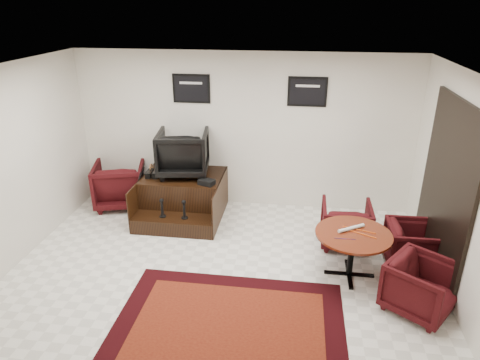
# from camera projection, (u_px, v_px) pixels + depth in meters

# --- Properties ---
(ground) EXTENTS (6.00, 6.00, 0.00)m
(ground) POSITION_uv_depth(u_px,v_px,m) (218.00, 281.00, 5.90)
(ground) COLOR white
(ground) RESTS_ON ground
(room_shell) EXTENTS (6.02, 5.02, 2.81)m
(room_shell) POSITION_uv_depth(u_px,v_px,m) (250.00, 158.00, 5.26)
(room_shell) COLOR white
(room_shell) RESTS_ON ground
(area_rug) EXTENTS (2.74, 2.05, 0.01)m
(area_rug) POSITION_uv_depth(u_px,v_px,m) (228.00, 328.00, 5.04)
(area_rug) COLOR black
(area_rug) RESTS_ON ground
(shine_podium) EXTENTS (1.41, 1.45, 0.73)m
(shine_podium) POSITION_uv_depth(u_px,v_px,m) (183.00, 197.00, 7.60)
(shine_podium) COLOR black
(shine_podium) RESTS_ON ground
(shine_chair) EXTENTS (0.95, 0.90, 0.87)m
(shine_chair) POSITION_uv_depth(u_px,v_px,m) (183.00, 151.00, 7.41)
(shine_chair) COLOR black
(shine_chair) RESTS_ON shine_podium
(shoes_pair) EXTENTS (0.24, 0.28, 0.10)m
(shoes_pair) POSITION_uv_depth(u_px,v_px,m) (153.00, 174.00, 7.46)
(shoes_pair) COLOR black
(shoes_pair) RESTS_ON shine_podium
(polish_kit) EXTENTS (0.30, 0.25, 0.09)m
(polish_kit) POSITION_uv_depth(u_px,v_px,m) (207.00, 182.00, 7.13)
(polish_kit) COLOR black
(polish_kit) RESTS_ON shine_podium
(umbrella_black) EXTENTS (0.33, 0.12, 0.89)m
(umbrella_black) POSITION_uv_depth(u_px,v_px,m) (136.00, 193.00, 7.50)
(umbrella_black) COLOR black
(umbrella_black) RESTS_ON ground
(umbrella_hooked) EXTENTS (0.33, 0.12, 0.88)m
(umbrella_hooked) POSITION_uv_depth(u_px,v_px,m) (139.00, 188.00, 7.73)
(umbrella_hooked) COLOR black
(umbrella_hooked) RESTS_ON ground
(armchair_side) EXTENTS (1.08, 1.04, 0.92)m
(armchair_side) POSITION_uv_depth(u_px,v_px,m) (120.00, 182.00, 7.92)
(armchair_side) COLOR black
(armchair_side) RESTS_ON ground
(meeting_table) EXTENTS (1.03, 1.03, 0.67)m
(meeting_table) POSITION_uv_depth(u_px,v_px,m) (353.00, 239.00, 5.80)
(meeting_table) COLOR #4D150B
(meeting_table) RESTS_ON ground
(table_chair_back) EXTENTS (0.75, 0.71, 0.77)m
(table_chair_back) POSITION_uv_depth(u_px,v_px,m) (346.00, 222.00, 6.65)
(table_chair_back) COLOR black
(table_chair_back) RESTS_ON ground
(table_chair_window) EXTENTS (0.65, 0.69, 0.71)m
(table_chair_window) POSITION_uv_depth(u_px,v_px,m) (412.00, 243.00, 6.14)
(table_chair_window) COLOR black
(table_chair_window) RESTS_ON ground
(table_chair_corner) EXTENTS (0.99, 1.00, 0.76)m
(table_chair_corner) POSITION_uv_depth(u_px,v_px,m) (421.00, 285.00, 5.21)
(table_chair_corner) COLOR black
(table_chair_corner) RESTS_ON ground
(paper_roll) EXTENTS (0.38, 0.27, 0.05)m
(paper_roll) POSITION_uv_depth(u_px,v_px,m) (351.00, 228.00, 5.84)
(paper_roll) COLOR silver
(paper_roll) RESTS_ON meeting_table
(table_clutter) EXTENTS (0.57, 0.35, 0.01)m
(table_clutter) POSITION_uv_depth(u_px,v_px,m) (357.00, 233.00, 5.77)
(table_clutter) COLOR #E04D0C
(table_clutter) RESTS_ON meeting_table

